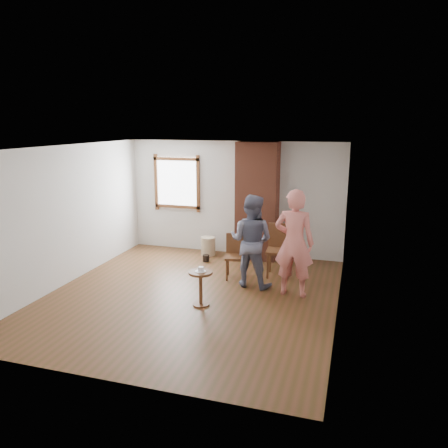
{
  "coord_description": "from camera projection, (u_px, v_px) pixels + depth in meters",
  "views": [
    {
      "loc": [
        2.66,
        -6.78,
        3.0
      ],
      "look_at": [
        0.35,
        0.8,
        1.15
      ],
      "focal_mm": 35.0,
      "sensor_mm": 36.0,
      "label": 1
    }
  ],
  "objects": [
    {
      "name": "ground",
      "position": [
        192.0,
        295.0,
        7.76
      ],
      "size": [
        5.5,
        5.5,
        0.0
      ],
      "primitive_type": "plane",
      "color": "brown",
      "rests_on": "ground"
    },
    {
      "name": "room_shell",
      "position": [
        200.0,
        190.0,
        7.93
      ],
      "size": [
        5.04,
        5.52,
        2.62
      ],
      "color": "silver",
      "rests_on": "ground"
    },
    {
      "name": "brick_chimney",
      "position": [
        257.0,
        201.0,
        9.62
      ],
      "size": [
        0.9,
        0.5,
        2.6
      ],
      "primitive_type": "cube",
      "color": "brown",
      "rests_on": "ground"
    },
    {
      "name": "stoneware_crock",
      "position": [
        208.0,
        246.0,
        10.09
      ],
      "size": [
        0.38,
        0.38,
        0.42
      ],
      "primitive_type": "cylinder",
      "rotation": [
        0.0,
        0.0,
        -0.18
      ],
      "color": "tan",
      "rests_on": "ground"
    },
    {
      "name": "dark_pot",
      "position": [
        206.0,
        258.0,
        9.64
      ],
      "size": [
        0.17,
        0.17,
        0.15
      ],
      "primitive_type": "cylinder",
      "rotation": [
        0.0,
        0.0,
        -0.19
      ],
      "color": "black",
      "rests_on": "ground"
    },
    {
      "name": "dining_chair_left",
      "position": [
        236.0,
        253.0,
        8.58
      ],
      "size": [
        0.48,
        0.48,
        0.87
      ],
      "rotation": [
        0.0,
        0.0,
        0.21
      ],
      "color": "brown",
      "rests_on": "ground"
    },
    {
      "name": "dining_chair_right",
      "position": [
        280.0,
        247.0,
        8.69
      ],
      "size": [
        0.52,
        0.52,
        1.03
      ],
      "rotation": [
        0.0,
        0.0,
        0.07
      ],
      "color": "brown",
      "rests_on": "ground"
    },
    {
      "name": "side_table",
      "position": [
        201.0,
        283.0,
        7.25
      ],
      "size": [
        0.4,
        0.4,
        0.6
      ],
      "color": "brown",
      "rests_on": "ground"
    },
    {
      "name": "cake_plate",
      "position": [
        201.0,
        271.0,
        7.2
      ],
      "size": [
        0.18,
        0.18,
        0.01
      ],
      "primitive_type": "cylinder",
      "color": "white",
      "rests_on": "side_table"
    },
    {
      "name": "cake_slice",
      "position": [
        201.0,
        269.0,
        7.19
      ],
      "size": [
        0.08,
        0.07,
        0.06
      ],
      "primitive_type": "cube",
      "color": "white",
      "rests_on": "cake_plate"
    },
    {
      "name": "man",
      "position": [
        251.0,
        241.0,
        8.06
      ],
      "size": [
        0.93,
        0.77,
        1.73
      ],
      "primitive_type": "imported",
      "rotation": [
        0.0,
        0.0,
        2.99
      ],
      "color": "#141838",
      "rests_on": "ground"
    },
    {
      "name": "person_pink",
      "position": [
        294.0,
        243.0,
        7.58
      ],
      "size": [
        0.71,
        0.48,
        1.91
      ],
      "primitive_type": "imported",
      "rotation": [
        0.0,
        0.0,
        3.11
      ],
      "color": "#EA7D75",
      "rests_on": "ground"
    }
  ]
}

